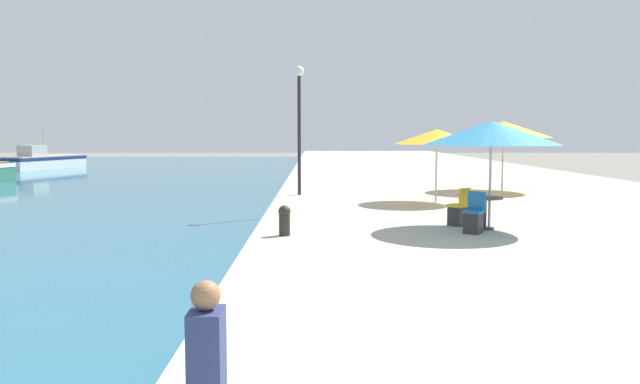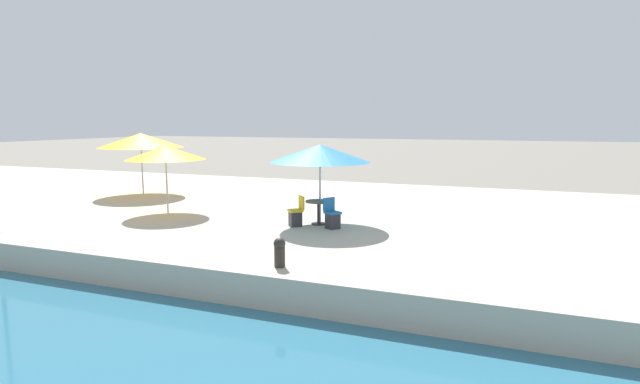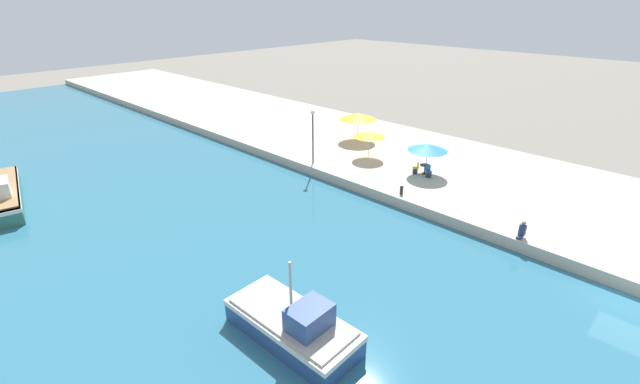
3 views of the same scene
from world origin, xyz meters
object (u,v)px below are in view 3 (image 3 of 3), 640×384
at_px(person_at_quay, 522,230).
at_px(cafe_umbrella_white, 369,134).
at_px(cafe_umbrella_pink, 428,147).
at_px(cafe_table, 425,167).
at_px(fishing_boat_near, 294,324).
at_px(cafe_chair_left, 415,170).
at_px(mooring_bollard, 402,190).
at_px(lamppost, 313,128).
at_px(cafe_umbrella_striped, 358,116).
at_px(cafe_chair_right, 429,173).

bearing_deg(person_at_quay, cafe_umbrella_white, 72.53).
bearing_deg(cafe_umbrella_pink, cafe_table, 172.67).
bearing_deg(fishing_boat_near, cafe_chair_left, 15.68).
bearing_deg(person_at_quay, cafe_table, 63.09).
relative_size(mooring_bollard, lamppost, 0.14).
bearing_deg(cafe_umbrella_white, cafe_umbrella_striped, 49.83).
height_order(fishing_boat_near, person_at_quay, fishing_boat_near).
height_order(cafe_chair_left, cafe_chair_right, same).
distance_m(cafe_table, person_at_quay, 10.52).
xyz_separation_m(cafe_table, cafe_chair_left, (-0.48, 0.54, -0.21)).
xyz_separation_m(cafe_umbrella_striped, cafe_chair_right, (-3.65, -10.12, -2.02)).
distance_m(cafe_umbrella_white, cafe_table, 5.85).
relative_size(person_at_quay, mooring_bollard, 1.60).
relative_size(fishing_boat_near, person_at_quay, 5.97).
height_order(mooring_bollard, lamppost, lamppost).
xyz_separation_m(fishing_boat_near, cafe_umbrella_pink, (19.17, 5.11, 2.15)).
xyz_separation_m(person_at_quay, mooring_bollard, (0.23, 8.51, -0.12)).
bearing_deg(person_at_quay, cafe_umbrella_pink, 62.57).
distance_m(cafe_chair_right, mooring_bollard, 4.14).
height_order(cafe_table, cafe_chair_right, cafe_chair_right).
distance_m(cafe_umbrella_white, cafe_umbrella_striped, 5.08).
bearing_deg(mooring_bollard, fishing_boat_near, -163.67).
distance_m(fishing_boat_near, cafe_chair_left, 19.43).
distance_m(cafe_umbrella_striped, lamppost, 7.86).
xyz_separation_m(fishing_boat_near, cafe_umbrella_white, (19.03, 10.77, 2.05)).
bearing_deg(cafe_umbrella_striped, cafe_umbrella_white, -130.17).
relative_size(cafe_table, mooring_bollard, 1.22).
bearing_deg(fishing_boat_near, cafe_umbrella_striped, 32.02).
height_order(cafe_umbrella_white, person_at_quay, cafe_umbrella_white).
height_order(cafe_umbrella_white, cafe_chair_right, cafe_umbrella_white).
distance_m(cafe_chair_left, person_at_quay, 10.80).
bearing_deg(cafe_umbrella_striped, mooring_bollard, -126.82).
xyz_separation_m(cafe_umbrella_pink, cafe_umbrella_white, (-0.13, 5.66, -0.11)).
distance_m(cafe_table, cafe_chair_right, 0.75).
bearing_deg(cafe_umbrella_striped, cafe_umbrella_pink, -108.23).
bearing_deg(mooring_bollard, cafe_chair_right, 3.73).
xyz_separation_m(cafe_chair_left, mooring_bollard, (-4.05, -1.41, 0.02)).
xyz_separation_m(cafe_umbrella_pink, person_at_quay, (-4.86, -9.37, -1.73)).
bearing_deg(cafe_chair_left, mooring_bollard, 157.25).
xyz_separation_m(fishing_boat_near, mooring_bollard, (14.53, 4.26, 0.31)).
bearing_deg(cafe_chair_left, fishing_boat_near, 155.06).
distance_m(cafe_chair_left, mooring_bollard, 4.29).
distance_m(cafe_umbrella_striped, cafe_chair_right, 10.95).
height_order(cafe_table, cafe_chair_left, cafe_chair_left).
height_order(cafe_chair_left, person_at_quay, person_at_quay).
bearing_deg(cafe_table, cafe_umbrella_striped, 71.20).
bearing_deg(fishing_boat_near, cafe_table, 13.77).
bearing_deg(lamppost, cafe_umbrella_striped, 10.44).
bearing_deg(mooring_bollard, cafe_umbrella_striped, 53.18).
xyz_separation_m(person_at_quay, lamppost, (0.31, 17.48, 2.63)).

